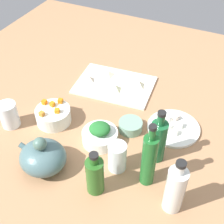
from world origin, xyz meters
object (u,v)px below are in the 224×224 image
object	(u,v)px
bowl_small_side	(130,126)
bottle_1	(158,140)
drinking_glass_0	(9,115)
drinking_glass_1	(117,157)
bowl_carrots	(53,115)
bottle_0	(149,159)
cutting_board	(115,85)
bottle_2	(175,189)
plate_tofu	(173,128)
bowl_greens	(100,137)
bottle_3	(95,175)
teapot	(43,157)

from	to	relation	value
bowl_small_side	bottle_1	size ratio (longest dim) A/B	0.43
drinking_glass_0	drinking_glass_1	world-z (taller)	drinking_glass_1
bowl_carrots	bottle_0	bearing A→B (deg)	165.86
cutting_board	bottle_1	distance (cm)	46.85
cutting_board	bottle_1	bearing A→B (deg)	134.12
cutting_board	drinking_glass_0	xyz separation A→B (cm)	(27.86, 41.94, 4.94)
bottle_2	plate_tofu	bearing A→B (deg)	-74.48
plate_tofu	bottle_0	size ratio (longest dim) A/B	0.80
bowl_small_side	bowl_greens	bearing A→B (deg)	53.00
plate_tofu	bowl_greens	size ratio (longest dim) A/B	1.54
bottle_1	bottle_3	world-z (taller)	bottle_1
teapot	drinking_glass_0	size ratio (longest dim) A/B	1.68
bowl_small_side	bottle_0	size ratio (longest dim) A/B	0.36
cutting_board	bottle_3	size ratio (longest dim) A/B	1.99
bowl_carrots	bottle_1	bearing A→B (deg)	179.68
teapot	cutting_board	bearing A→B (deg)	-93.13
bowl_carrots	bottle_3	xyz separation A→B (cm)	(-30.92, 21.98, 4.35)
bowl_greens	bowl_carrots	world-z (taller)	bowl_carrots
teapot	drinking_glass_1	xyz separation A→B (cm)	(-23.86, -10.90, 0.26)
cutting_board	bowl_greens	world-z (taller)	bowl_greens
cutting_board	bottle_3	distance (cm)	58.07
bowl_carrots	drinking_glass_1	distance (cm)	35.50
teapot	bottle_1	bearing A→B (deg)	-148.71
bottle_1	drinking_glass_1	world-z (taller)	bottle_1
bottle_1	bottle_2	world-z (taller)	bottle_1
plate_tofu	teapot	size ratio (longest dim) A/B	1.17
drinking_glass_0	drinking_glass_1	bearing A→B (deg)	178.29
bottle_1	bottle_2	size ratio (longest dim) A/B	1.01
bowl_carrots	bowl_small_side	world-z (taller)	bowl_carrots
cutting_board	drinking_glass_1	size ratio (longest dim) A/B	3.10
plate_tofu	bottle_1	distance (cm)	19.10
bottle_0	drinking_glass_0	size ratio (longest dim) A/B	2.46
cutting_board	drinking_glass_1	world-z (taller)	drinking_glass_1
bowl_greens	bottle_1	world-z (taller)	bottle_1
teapot	bottle_2	distance (cm)	46.64
bowl_carrots	plate_tofu	bearing A→B (deg)	-160.42
bottle_1	drinking_glass_0	world-z (taller)	bottle_1
bowl_carrots	drinking_glass_0	world-z (taller)	drinking_glass_0
bottle_1	drinking_glass_0	distance (cm)	60.68
bowl_carrots	bottle_3	world-z (taller)	bottle_3
bottle_0	bottle_1	distance (cm)	11.36
bowl_carrots	bottle_0	distance (cm)	47.47
bowl_small_side	bottle_3	size ratio (longest dim) A/B	0.54
bowl_greens	bottle_1	size ratio (longest dim) A/B	0.61
teapot	bottle_1	world-z (taller)	bottle_1
bowl_small_side	teapot	distance (cm)	37.17
drinking_glass_0	drinking_glass_1	xyz separation A→B (cm)	(-48.74, 1.46, 0.35)
bowl_small_side	drinking_glass_0	world-z (taller)	drinking_glass_0
plate_tofu	bowl_carrots	bearing A→B (deg)	19.58
teapot	drinking_glass_0	bearing A→B (deg)	-26.41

